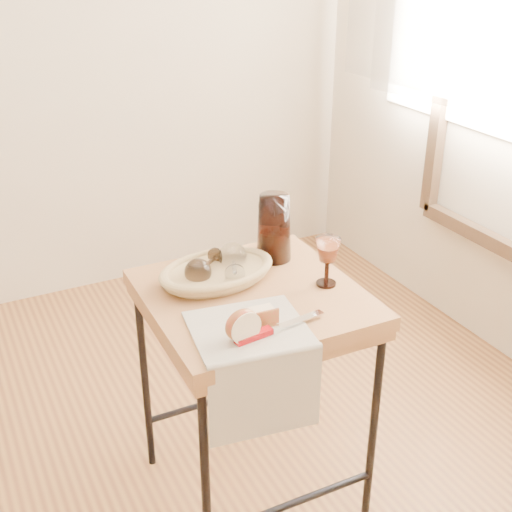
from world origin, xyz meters
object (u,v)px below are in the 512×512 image
bread_basket (217,274)px  goblet_lying_b (234,263)px  tea_towel (249,329)px  table_knife (277,327)px  goblet_lying_a (206,265)px  pitcher (274,227)px  side_table (253,398)px  apple_half (242,325)px  wine_goblet (327,262)px

bread_basket → goblet_lying_b: (0.04, -0.02, 0.03)m
tea_towel → table_knife: bearing=-26.6°
table_knife → goblet_lying_a: bearing=92.0°
goblet_lying_b → pitcher: (0.17, 0.07, 0.05)m
side_table → pitcher: 0.52m
goblet_lying_a → table_knife: size_ratio=0.48×
goblet_lying_a → apple_half: size_ratio=1.38×
tea_towel → apple_half: bearing=-126.8°
bread_basket → apple_half: (-0.07, -0.31, 0.03)m
apple_half → goblet_lying_b: bearing=60.9°
goblet_lying_b → pitcher: pitcher is taller
side_table → tea_towel: (-0.10, -0.17, 0.37)m
tea_towel → apple_half: size_ratio=3.19×
pitcher → bread_basket: bearing=174.2°
tea_towel → goblet_lying_b: 0.27m
wine_goblet → goblet_lying_b: bearing=147.2°
tea_towel → table_knife: size_ratio=1.11×
pitcher → wine_goblet: size_ratio=1.68×
bread_basket → pitcher: bearing=8.7°
tea_towel → table_knife: (0.06, -0.04, 0.01)m
goblet_lying_a → apple_half: 0.33m
apple_half → table_knife: 0.10m
tea_towel → side_table: bearing=68.7°
side_table → wine_goblet: bearing=-15.3°
side_table → bread_basket: (-0.06, 0.10, 0.39)m
tea_towel → table_knife: 0.07m
tea_towel → goblet_lying_a: goblet_lying_a is taller
bread_basket → goblet_lying_b: 0.06m
side_table → wine_goblet: (0.20, -0.06, 0.44)m
goblet_lying_b → table_knife: 0.30m
side_table → bread_basket: 0.41m
apple_half → table_knife: (0.10, -0.00, -0.03)m
side_table → table_knife: size_ratio=2.85×
side_table → tea_towel: size_ratio=2.56×
goblet_lying_b → wine_goblet: size_ratio=0.93×
wine_goblet → goblet_lying_a: bearing=149.3°
goblet_lying_a → table_knife: goblet_lying_a is taller
apple_half → table_knife: bearing=-9.2°
goblet_lying_b → tea_towel: bearing=-175.3°
side_table → apple_half: size_ratio=8.16×
wine_goblet → apple_half: (-0.34, -0.15, -0.03)m
bread_basket → table_knife: size_ratio=1.19×
bread_basket → pitcher: size_ratio=1.25×
pitcher → goblet_lying_a: bearing=169.6°
bread_basket → table_knife: bread_basket is taller
wine_goblet → table_knife: wine_goblet is taller
tea_towel → pitcher: size_ratio=1.17×
table_knife → pitcher: bearing=56.0°
side_table → table_knife: bearing=-100.2°
pitcher → table_knife: (-0.19, -0.37, -0.09)m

